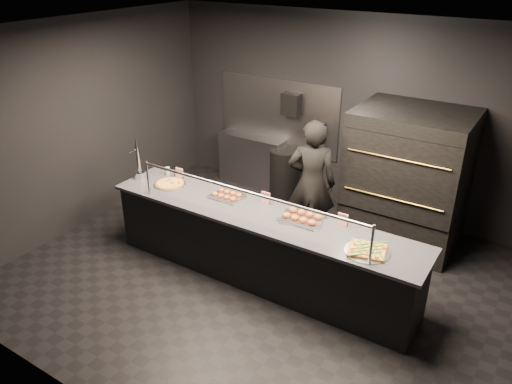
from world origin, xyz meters
TOP-DOWN VIEW (x-y plane):
  - room at (-0.02, 0.05)m, footprint 6.04×6.00m
  - service_counter at (0.00, -0.00)m, footprint 4.10×0.78m
  - pizza_oven at (1.20, 1.90)m, footprint 1.50×1.23m
  - prep_shelf at (-1.60, 2.32)m, footprint 1.20×0.35m
  - towel_dispenser at (-0.90, 2.39)m, footprint 0.30×0.20m
  - fire_extinguisher at (-0.35, 2.40)m, footprint 0.14×0.14m
  - beer_tap at (-1.95, -0.01)m, footprint 0.16×0.23m
  - round_pizza at (-1.45, 0.04)m, footprint 0.44×0.44m
  - slider_tray_a at (-0.58, 0.15)m, footprint 0.44×0.35m
  - slider_tray_b at (0.50, 0.15)m, footprint 0.56×0.47m
  - square_pizza at (1.40, -0.10)m, footprint 0.48×0.48m
  - condiment_jar at (-1.67, 0.28)m, footprint 0.17×0.07m
  - tent_cards at (-0.21, 0.28)m, footprint 2.56×0.04m
  - trash_bin at (-0.90, 2.22)m, footprint 0.49×0.49m
  - worker at (0.12, 1.14)m, footprint 0.77×0.64m

SIDE VIEW (x-z plane):
  - trash_bin at x=-0.90m, z-range 0.00..0.82m
  - prep_shelf at x=-1.60m, z-range 0.00..0.90m
  - service_counter at x=0.00m, z-range -0.22..1.15m
  - worker at x=0.12m, z-range 0.00..1.80m
  - round_pizza at x=-1.45m, z-range 0.92..0.95m
  - square_pizza at x=1.40m, z-range 0.92..0.96m
  - slider_tray_a at x=-0.58m, z-range 0.91..0.98m
  - slider_tray_b at x=0.50m, z-range 0.91..0.99m
  - pizza_oven at x=1.20m, z-range 0.01..1.92m
  - condiment_jar at x=-1.67m, z-range 0.92..1.03m
  - tent_cards at x=-0.21m, z-range 0.92..1.07m
  - fire_extinguisher at x=-0.35m, z-range 0.81..1.31m
  - beer_tap at x=-1.95m, z-range 0.79..1.40m
  - room at x=-0.02m, z-range 0.00..3.00m
  - towel_dispenser at x=-0.90m, z-range 1.38..1.73m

